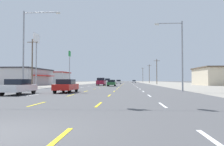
{
  "coord_description": "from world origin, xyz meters",
  "views": [
    {
      "loc": [
        3.34,
        -5.48,
        1.35
      ],
      "look_at": [
        -0.18,
        46.27,
        3.03
      ],
      "focal_mm": 36.24,
      "sensor_mm": 36.0,
      "label": 1
    }
  ],
  "objects_px": {
    "sedan_center_turn_mid": "(112,83)",
    "hatchback_center_turn_farther": "(119,82)",
    "pole_sign_left_row_1": "(36,46)",
    "streetlight_left_row_0": "(27,44)",
    "sedan_far_left_nearest": "(19,87)",
    "suv_inner_left_midfar": "(101,82)",
    "streetlight_right_row_0": "(179,51)",
    "sedan_far_right_farthest": "(134,81)",
    "pole_sign_left_row_2": "(70,60)",
    "sedan_inner_left_near": "(66,86)",
    "suv_inner_left_far": "(107,81)"
  },
  "relations": [
    {
      "from": "sedan_far_right_farthest",
      "to": "hatchback_center_turn_farther",
      "type": "bearing_deg",
      "value": -102.84
    },
    {
      "from": "streetlight_left_row_0",
      "to": "streetlight_right_row_0",
      "type": "xyz_separation_m",
      "value": [
        19.44,
        0.0,
        -1.05
      ]
    },
    {
      "from": "sedan_inner_left_near",
      "to": "streetlight_left_row_0",
      "type": "bearing_deg",
      "value": 146.96
    },
    {
      "from": "sedan_inner_left_near",
      "to": "streetlight_right_row_0",
      "type": "distance_m",
      "value": 14.41
    },
    {
      "from": "sedan_center_turn_mid",
      "to": "hatchback_center_turn_farther",
      "type": "relative_size",
      "value": 1.15
    },
    {
      "from": "sedan_far_right_farthest",
      "to": "pole_sign_left_row_1",
      "type": "relative_size",
      "value": 0.42
    },
    {
      "from": "streetlight_right_row_0",
      "to": "sedan_far_left_nearest",
      "type": "bearing_deg",
      "value": -154.99
    },
    {
      "from": "sedan_center_turn_mid",
      "to": "pole_sign_left_row_2",
      "type": "bearing_deg",
      "value": 129.57
    },
    {
      "from": "sedan_inner_left_near",
      "to": "hatchback_center_turn_farther",
      "type": "relative_size",
      "value": 1.15
    },
    {
      "from": "suv_inner_left_far",
      "to": "pole_sign_left_row_2",
      "type": "height_order",
      "value": "pole_sign_left_row_2"
    },
    {
      "from": "sedan_center_turn_mid",
      "to": "pole_sign_left_row_1",
      "type": "height_order",
      "value": "pole_sign_left_row_1"
    },
    {
      "from": "suv_inner_left_midfar",
      "to": "sedan_far_right_farthest",
      "type": "bearing_deg",
      "value": 80.7
    },
    {
      "from": "suv_inner_left_far",
      "to": "streetlight_right_row_0",
      "type": "xyz_separation_m",
      "value": [
        13.45,
        -50.79,
        4.01
      ]
    },
    {
      "from": "suv_inner_left_far",
      "to": "hatchback_center_turn_farther",
      "type": "relative_size",
      "value": 1.26
    },
    {
      "from": "sedan_far_left_nearest",
      "to": "sedan_far_right_farthest",
      "type": "height_order",
      "value": "same"
    },
    {
      "from": "sedan_inner_left_near",
      "to": "sedan_far_right_farthest",
      "type": "distance_m",
      "value": 95.64
    },
    {
      "from": "sedan_center_turn_mid",
      "to": "suv_inner_left_far",
      "type": "bearing_deg",
      "value": 96.99
    },
    {
      "from": "pole_sign_left_row_2",
      "to": "streetlight_right_row_0",
      "type": "distance_m",
      "value": 47.14
    },
    {
      "from": "sedan_center_turn_mid",
      "to": "pole_sign_left_row_2",
      "type": "relative_size",
      "value": 0.43
    },
    {
      "from": "sedan_center_turn_mid",
      "to": "streetlight_left_row_0",
      "type": "xyz_separation_m",
      "value": [
        -9.39,
        -23.03,
        5.33
      ]
    },
    {
      "from": "suv_inner_left_midfar",
      "to": "pole_sign_left_row_1",
      "type": "bearing_deg",
      "value": -130.02
    },
    {
      "from": "sedan_center_turn_mid",
      "to": "hatchback_center_turn_farther",
      "type": "height_order",
      "value": "hatchback_center_turn_farther"
    },
    {
      "from": "streetlight_left_row_0",
      "to": "pole_sign_left_row_2",
      "type": "bearing_deg",
      "value": 96.91
    },
    {
      "from": "sedan_inner_left_near",
      "to": "suv_inner_left_midfar",
      "type": "distance_m",
      "value": 32.98
    },
    {
      "from": "suv_inner_left_midfar",
      "to": "suv_inner_left_far",
      "type": "xyz_separation_m",
      "value": [
        -0.3,
        21.9,
        0.0
      ]
    },
    {
      "from": "sedan_inner_left_near",
      "to": "suv_inner_left_midfar",
      "type": "relative_size",
      "value": 0.92
    },
    {
      "from": "sedan_center_turn_mid",
      "to": "hatchback_center_turn_farther",
      "type": "xyz_separation_m",
      "value": [
        0.16,
        37.64,
        0.03
      ]
    },
    {
      "from": "sedan_center_turn_mid",
      "to": "streetlight_left_row_0",
      "type": "distance_m",
      "value": 25.44
    },
    {
      "from": "sedan_far_right_farthest",
      "to": "pole_sign_left_row_1",
      "type": "xyz_separation_m",
      "value": [
        -21.58,
        -75.71,
        7.52
      ]
    },
    {
      "from": "suv_inner_left_far",
      "to": "pole_sign_left_row_2",
      "type": "bearing_deg",
      "value": -136.03
    },
    {
      "from": "suv_inner_left_far",
      "to": "hatchback_center_turn_farther",
      "type": "height_order",
      "value": "suv_inner_left_far"
    },
    {
      "from": "sedan_far_left_nearest",
      "to": "sedan_center_turn_mid",
      "type": "relative_size",
      "value": 1.0
    },
    {
      "from": "suv_inner_left_far",
      "to": "streetlight_left_row_0",
      "type": "distance_m",
      "value": 51.39
    },
    {
      "from": "sedan_far_left_nearest",
      "to": "pole_sign_left_row_1",
      "type": "xyz_separation_m",
      "value": [
        -7.89,
        23.07,
        7.52
      ]
    },
    {
      "from": "sedan_inner_left_near",
      "to": "streetlight_left_row_0",
      "type": "xyz_separation_m",
      "value": [
        -6.3,
        4.1,
        5.33
      ]
    },
    {
      "from": "suv_inner_left_midfar",
      "to": "pole_sign_left_row_1",
      "type": "height_order",
      "value": "pole_sign_left_row_1"
    },
    {
      "from": "sedan_far_left_nearest",
      "to": "suv_inner_left_midfar",
      "type": "distance_m",
      "value": 36.84
    },
    {
      "from": "pole_sign_left_row_2",
      "to": "sedan_far_left_nearest",
      "type": "bearing_deg",
      "value": -80.96
    },
    {
      "from": "suv_inner_left_far",
      "to": "hatchback_center_turn_farther",
      "type": "xyz_separation_m",
      "value": [
        3.56,
        9.89,
        -0.24
      ]
    },
    {
      "from": "pole_sign_left_row_1",
      "to": "pole_sign_left_row_2",
      "type": "bearing_deg",
      "value": 89.45
    },
    {
      "from": "hatchback_center_turn_farther",
      "to": "sedan_far_right_farthest",
      "type": "xyz_separation_m",
      "value": [
        6.91,
        30.33,
        -0.03
      ]
    },
    {
      "from": "suv_inner_left_far",
      "to": "sedan_far_right_farthest",
      "type": "relative_size",
      "value": 1.09
    },
    {
      "from": "sedan_far_left_nearest",
      "to": "sedan_far_right_farthest",
      "type": "relative_size",
      "value": 1.0
    },
    {
      "from": "pole_sign_left_row_1",
      "to": "streetlight_left_row_0",
      "type": "height_order",
      "value": "pole_sign_left_row_1"
    },
    {
      "from": "hatchback_center_turn_farther",
      "to": "sedan_far_right_farthest",
      "type": "distance_m",
      "value": 31.11
    },
    {
      "from": "sedan_center_turn_mid",
      "to": "sedan_inner_left_near",
      "type": "bearing_deg",
      "value": -96.5
    },
    {
      "from": "sedan_far_left_nearest",
      "to": "pole_sign_left_row_1",
      "type": "bearing_deg",
      "value": 108.87
    },
    {
      "from": "suv_inner_left_midfar",
      "to": "sedan_inner_left_near",
      "type": "bearing_deg",
      "value": -89.98
    },
    {
      "from": "hatchback_center_turn_farther",
      "to": "streetlight_left_row_0",
      "type": "distance_m",
      "value": 61.65
    },
    {
      "from": "hatchback_center_turn_farther",
      "to": "streetlight_left_row_0",
      "type": "relative_size",
      "value": 0.37
    }
  ]
}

